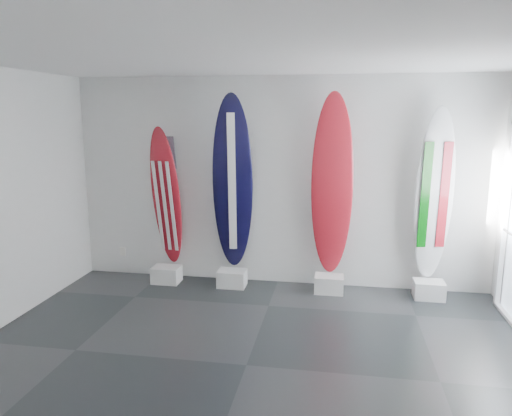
% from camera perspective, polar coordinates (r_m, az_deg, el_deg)
% --- Properties ---
extents(floor, '(6.00, 6.00, 0.00)m').
position_cam_1_polar(floor, '(5.08, -1.14, -18.04)').
color(floor, black).
rests_on(floor, ground).
extents(ceiling, '(6.00, 6.00, 0.00)m').
position_cam_1_polar(ceiling, '(4.47, -1.29, 17.85)').
color(ceiling, white).
rests_on(ceiling, wall_back).
extents(wall_back, '(6.00, 0.00, 6.00)m').
position_cam_1_polar(wall_back, '(6.98, 2.69, 3.05)').
color(wall_back, silver).
rests_on(wall_back, ground).
extents(wall_front, '(6.00, 0.00, 6.00)m').
position_cam_1_polar(wall_front, '(2.26, -13.73, -14.73)').
color(wall_front, silver).
rests_on(wall_front, ground).
extents(display_block_usa, '(0.40, 0.30, 0.24)m').
position_cam_1_polar(display_block_usa, '(7.37, -10.50, -7.72)').
color(display_block_usa, silver).
rests_on(display_block_usa, floor).
extents(surfboard_usa, '(0.54, 0.47, 2.07)m').
position_cam_1_polar(surfboard_usa, '(7.18, -10.55, 1.25)').
color(surfboard_usa, maroon).
rests_on(surfboard_usa, display_block_usa).
extents(display_block_navy, '(0.40, 0.30, 0.24)m').
position_cam_1_polar(display_block_navy, '(7.10, -2.84, -8.28)').
color(display_block_navy, silver).
rests_on(display_block_navy, floor).
extents(surfboard_navy, '(0.61, 0.44, 2.52)m').
position_cam_1_polar(surfboard_navy, '(6.87, -2.77, 2.90)').
color(surfboard_navy, black).
rests_on(surfboard_navy, display_block_navy).
extents(display_block_swiss, '(0.40, 0.30, 0.24)m').
position_cam_1_polar(display_block_swiss, '(6.95, 8.60, -8.84)').
color(display_block_swiss, silver).
rests_on(display_block_swiss, floor).
extents(surfboard_swiss, '(0.57, 0.22, 2.53)m').
position_cam_1_polar(surfboard_swiss, '(6.71, 8.96, 2.63)').
color(surfboard_swiss, maroon).
rests_on(surfboard_swiss, display_block_swiss).
extents(display_block_italy, '(0.40, 0.30, 0.24)m').
position_cam_1_polar(display_block_italy, '(7.06, 19.70, -9.06)').
color(display_block_italy, silver).
rests_on(display_block_italy, floor).
extents(surfboard_italy, '(0.56, 0.30, 2.34)m').
position_cam_1_polar(surfboard_italy, '(6.84, 20.26, 1.42)').
color(surfboard_italy, silver).
rests_on(surfboard_italy, display_block_italy).
extents(wall_outlet, '(0.09, 0.02, 0.13)m').
position_cam_1_polar(wall_outlet, '(7.88, -15.45, -4.96)').
color(wall_outlet, silver).
rests_on(wall_outlet, wall_back).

